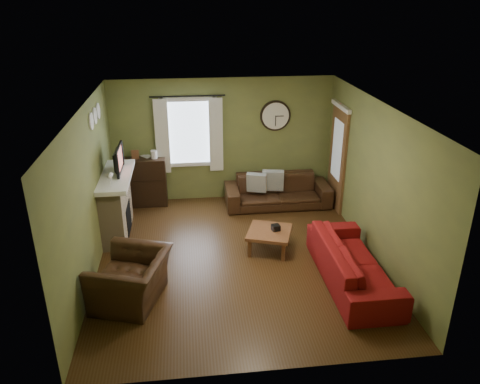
{
  "coord_description": "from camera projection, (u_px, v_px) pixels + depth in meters",
  "views": [
    {
      "loc": [
        -0.76,
        -6.83,
        4.19
      ],
      "look_at": [
        0.1,
        0.4,
        1.05
      ],
      "focal_mm": 35.0,
      "sensor_mm": 36.0,
      "label": 1
    }
  ],
  "objects": [
    {
      "name": "curtain_left",
      "position": [
        162.0,
        137.0,
        9.52
      ],
      "size": [
        0.28,
        0.04,
        1.55
      ],
      "primitive_type": "cube",
      "color": "silver",
      "rests_on": "wall_back"
    },
    {
      "name": "door",
      "position": [
        338.0,
        159.0,
        9.49
      ],
      "size": [
        0.05,
        0.9,
        2.1
      ],
      "primitive_type": "cube",
      "color": "brown",
      "rests_on": "floor"
    },
    {
      "name": "floor",
      "position": [
        237.0,
        258.0,
        7.97
      ],
      "size": [
        4.6,
        5.2,
        0.0
      ],
      "primitive_type": "cube",
      "color": "#3E2712",
      "rests_on": "ground"
    },
    {
      "name": "pillow_right",
      "position": [
        273.0,
        180.0,
        9.76
      ],
      "size": [
        0.46,
        0.22,
        0.45
      ],
      "primitive_type": "cube",
      "rotation": [
        0.0,
        0.0,
        -0.19
      ],
      "color": "#9DA2A4",
      "rests_on": "sofa_brown"
    },
    {
      "name": "wall_clock",
      "position": [
        276.0,
        116.0,
        9.7
      ],
      "size": [
        0.64,
        0.06,
        0.64
      ],
      "primitive_type": null,
      "color": "white",
      "rests_on": "wall_back"
    },
    {
      "name": "book",
      "position": [
        144.0,
        161.0,
        9.66
      ],
      "size": [
        0.27,
        0.28,
        0.02
      ],
      "primitive_type": "imported",
      "rotation": [
        0.0,
        0.0,
        0.69
      ],
      "color": "brown",
      "rests_on": "bookshelf"
    },
    {
      "name": "tissue_box",
      "position": [
        276.0,
        229.0,
        8.08
      ],
      "size": [
        0.15,
        0.15,
        0.1
      ],
      "primitive_type": "cube",
      "rotation": [
        0.0,
        0.0,
        0.18
      ],
      "color": "black",
      "rests_on": "coffee_table"
    },
    {
      "name": "medallion_mid",
      "position": [
        95.0,
        116.0,
        7.88
      ],
      "size": [
        0.28,
        0.28,
        0.03
      ],
      "primitive_type": "cylinder",
      "color": "white",
      "rests_on": "wall_left"
    },
    {
      "name": "medallion_left",
      "position": [
        91.0,
        121.0,
        7.56
      ],
      "size": [
        0.28,
        0.28,
        0.03
      ],
      "primitive_type": "cylinder",
      "color": "white",
      "rests_on": "wall_left"
    },
    {
      "name": "wall_right",
      "position": [
        375.0,
        181.0,
        7.71
      ],
      "size": [
        0.0,
        5.2,
        2.6
      ],
      "primitive_type": "cube",
      "color": "olive",
      "rests_on": "ground"
    },
    {
      "name": "wine_glass_a",
      "position": [
        110.0,
        181.0,
        7.76
      ],
      "size": [
        0.08,
        0.08,
        0.22
      ],
      "primitive_type": null,
      "color": "white",
      "rests_on": "mantel"
    },
    {
      "name": "window_pane",
      "position": [
        189.0,
        132.0,
        9.65
      ],
      "size": [
        1.0,
        0.02,
        1.3
      ],
      "primitive_type": null,
      "color": "silver",
      "rests_on": "wall_back"
    },
    {
      "name": "wall_front",
      "position": [
        264.0,
        280.0,
        5.08
      ],
      "size": [
        4.6,
        0.0,
        2.6
      ],
      "primitive_type": "cube",
      "color": "olive",
      "rests_on": "ground"
    },
    {
      "name": "wine_glass_b",
      "position": [
        111.0,
        178.0,
        7.87
      ],
      "size": [
        0.07,
        0.07,
        0.21
      ],
      "primitive_type": null,
      "color": "white",
      "rests_on": "mantel"
    },
    {
      "name": "wall_left",
      "position": [
        89.0,
        195.0,
        7.2
      ],
      "size": [
        0.0,
        5.2,
        2.6
      ],
      "primitive_type": "cube",
      "color": "olive",
      "rests_on": "ground"
    },
    {
      "name": "wall_back",
      "position": [
        223.0,
        140.0,
        9.83
      ],
      "size": [
        4.6,
        0.0,
        2.6
      ],
      "primitive_type": "cube",
      "color": "olive",
      "rests_on": "ground"
    },
    {
      "name": "curtain_right",
      "position": [
        216.0,
        135.0,
        9.64
      ],
      "size": [
        0.28,
        0.04,
        1.55
      ],
      "primitive_type": "cube",
      "color": "silver",
      "rests_on": "wall_back"
    },
    {
      "name": "firebox",
      "position": [
        128.0,
        218.0,
        8.69
      ],
      "size": [
        0.04,
        0.6,
        0.55
      ],
      "primitive_type": "cube",
      "color": "black",
      "rests_on": "fireplace"
    },
    {
      "name": "ceiling",
      "position": [
        237.0,
        107.0,
        6.94
      ],
      "size": [
        4.6,
        5.2,
        0.0
      ],
      "primitive_type": "cube",
      "color": "white",
      "rests_on": "ground"
    },
    {
      "name": "pillow_left",
      "position": [
        257.0,
        183.0,
        9.64
      ],
      "size": [
        0.42,
        0.25,
        0.41
      ],
      "primitive_type": "cube",
      "rotation": [
        0.0,
        0.0,
        -0.32
      ],
      "color": "#9DA2A4",
      "rests_on": "sofa_brown"
    },
    {
      "name": "curtain_rod",
      "position": [
        188.0,
        96.0,
        9.26
      ],
      "size": [
        0.03,
        0.03,
        1.5
      ],
      "primitive_type": "cylinder",
      "color": "black",
      "rests_on": "wall_back"
    },
    {
      "name": "coffee_table",
      "position": [
        269.0,
        241.0,
        8.14
      ],
      "size": [
        0.91,
        0.91,
        0.38
      ],
      "primitive_type": null,
      "rotation": [
        0.0,
        0.0,
        -0.33
      ],
      "color": "brown",
      "rests_on": "floor"
    },
    {
      "name": "fireplace",
      "position": [
        116.0,
        207.0,
        8.57
      ],
      "size": [
        0.4,
        1.4,
        1.1
      ],
      "primitive_type": "cube",
      "color": "#C7AD8D",
      "rests_on": "floor"
    },
    {
      "name": "bookshelf",
      "position": [
        146.0,
        182.0,
        9.77
      ],
      "size": [
        0.86,
        0.37,
        1.03
      ],
      "primitive_type": null,
      "color": "black",
      "rests_on": "floor"
    },
    {
      "name": "mantel",
      "position": [
        114.0,
        177.0,
        8.34
      ],
      "size": [
        0.58,
        1.6,
        0.08
      ],
      "primitive_type": "cube",
      "color": "white",
      "rests_on": "fireplace"
    },
    {
      "name": "sofa_brown",
      "position": [
        278.0,
        191.0,
        9.82
      ],
      "size": [
        2.18,
        0.85,
        0.64
      ],
      "primitive_type": "imported",
      "color": "#311D10",
      "rests_on": "floor"
    },
    {
      "name": "tv",
      "position": [
        115.0,
        162.0,
        8.4
      ],
      "size": [
        0.08,
        0.6,
        0.35
      ],
      "primitive_type": "imported",
      "rotation": [
        0.0,
        0.0,
        1.57
      ],
      "color": "black",
      "rests_on": "mantel"
    },
    {
      "name": "sofa_red",
      "position": [
        353.0,
        263.0,
        7.21
      ],
      "size": [
        0.88,
        2.26,
        0.66
      ],
      "primitive_type": "imported",
      "rotation": [
        0.0,
        0.0,
        1.57
      ],
      "color": "maroon",
      "rests_on": "floor"
    },
    {
      "name": "medallion_right",
      "position": [
        98.0,
        111.0,
        8.2
      ],
      "size": [
        0.28,
        0.28,
        0.03
      ],
      "primitive_type": "cylinder",
      "color": "white",
      "rests_on": "wall_left"
    },
    {
      "name": "tv_screen",
      "position": [
        120.0,
        159.0,
        8.38
      ],
      "size": [
        0.02,
        0.62,
        0.36
      ],
      "primitive_type": "cube",
      "color": "#994C3F",
      "rests_on": "mantel"
    },
    {
      "name": "armchair",
      "position": [
        131.0,
        279.0,
        6.75
      ],
      "size": [
        1.26,
        1.35,
        0.72
      ],
      "primitive_type": "imported",
      "rotation": [
        0.0,
        0.0,
        -1.88
      ],
      "color": "#311D10",
      "rests_on": "floor"
    }
  ]
}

